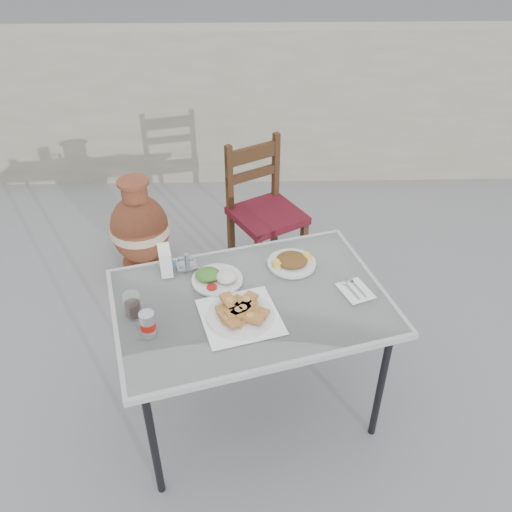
{
  "coord_description": "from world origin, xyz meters",
  "views": [
    {
      "loc": [
        0.01,
        -1.65,
        2.18
      ],
      "look_at": [
        0.06,
        0.13,
        0.88
      ],
      "focal_mm": 38.0,
      "sensor_mm": 36.0,
      "label": 1
    }
  ],
  "objects_px": {
    "soda_can": "(148,324)",
    "napkin_holder": "(165,260)",
    "salad_chopped_plate": "(292,261)",
    "cafe_table": "(251,308)",
    "condiment_caddy": "(187,263)",
    "chair": "(264,211)",
    "pide_plate": "(240,312)",
    "cola_glass": "(133,306)",
    "terracotta_urn": "(140,230)",
    "salad_rice_plate": "(217,277)"
  },
  "relations": [
    {
      "from": "salad_rice_plate",
      "to": "soda_can",
      "type": "height_order",
      "value": "soda_can"
    },
    {
      "from": "condiment_caddy",
      "to": "terracotta_urn",
      "type": "height_order",
      "value": "condiment_caddy"
    },
    {
      "from": "cafe_table",
      "to": "chair",
      "type": "height_order",
      "value": "chair"
    },
    {
      "from": "cafe_table",
      "to": "pide_plate",
      "type": "height_order",
      "value": "pide_plate"
    },
    {
      "from": "soda_can",
      "to": "cola_glass",
      "type": "distance_m",
      "value": 0.14
    },
    {
      "from": "salad_chopped_plate",
      "to": "chair",
      "type": "relative_size",
      "value": 0.25
    },
    {
      "from": "cafe_table",
      "to": "condiment_caddy",
      "type": "bearing_deg",
      "value": 141.82
    },
    {
      "from": "cafe_table",
      "to": "soda_can",
      "type": "bearing_deg",
      "value": -153.18
    },
    {
      "from": "cola_glass",
      "to": "chair",
      "type": "relative_size",
      "value": 0.12
    },
    {
      "from": "cola_glass",
      "to": "soda_can",
      "type": "bearing_deg",
      "value": -56.38
    },
    {
      "from": "soda_can",
      "to": "cafe_table",
      "type": "bearing_deg",
      "value": 26.82
    },
    {
      "from": "pide_plate",
      "to": "cafe_table",
      "type": "bearing_deg",
      "value": 67.35
    },
    {
      "from": "napkin_holder",
      "to": "terracotta_urn",
      "type": "xyz_separation_m",
      "value": [
        -0.31,
        0.94,
        -0.45
      ]
    },
    {
      "from": "cola_glass",
      "to": "napkin_holder",
      "type": "height_order",
      "value": "napkin_holder"
    },
    {
      "from": "cafe_table",
      "to": "salad_rice_plate",
      "type": "relative_size",
      "value": 5.81
    },
    {
      "from": "salad_chopped_plate",
      "to": "terracotta_urn",
      "type": "xyz_separation_m",
      "value": [
        -0.87,
        0.9,
        -0.41
      ]
    },
    {
      "from": "pide_plate",
      "to": "terracotta_urn",
      "type": "distance_m",
      "value": 1.46
    },
    {
      "from": "napkin_holder",
      "to": "chair",
      "type": "bearing_deg",
      "value": 50.14
    },
    {
      "from": "cafe_table",
      "to": "condiment_caddy",
      "type": "xyz_separation_m",
      "value": [
        -0.29,
        0.22,
        0.07
      ]
    },
    {
      "from": "salad_rice_plate",
      "to": "chair",
      "type": "height_order",
      "value": "chair"
    },
    {
      "from": "cola_glass",
      "to": "chair",
      "type": "bearing_deg",
      "value": 64.3
    },
    {
      "from": "salad_chopped_plate",
      "to": "terracotta_urn",
      "type": "bearing_deg",
      "value": 134.12
    },
    {
      "from": "condiment_caddy",
      "to": "terracotta_urn",
      "type": "bearing_deg",
      "value": 113.62
    },
    {
      "from": "cafe_table",
      "to": "terracotta_urn",
      "type": "bearing_deg",
      "value": 121.08
    },
    {
      "from": "salad_chopped_plate",
      "to": "soda_can",
      "type": "distance_m",
      "value": 0.73
    },
    {
      "from": "napkin_holder",
      "to": "chair",
      "type": "height_order",
      "value": "chair"
    },
    {
      "from": "salad_rice_plate",
      "to": "salad_chopped_plate",
      "type": "distance_m",
      "value": 0.35
    },
    {
      "from": "salad_chopped_plate",
      "to": "napkin_holder",
      "type": "height_order",
      "value": "napkin_holder"
    },
    {
      "from": "cola_glass",
      "to": "chair",
      "type": "xyz_separation_m",
      "value": [
        0.57,
        1.19,
        -0.29
      ]
    },
    {
      "from": "pide_plate",
      "to": "chair",
      "type": "relative_size",
      "value": 0.44
    },
    {
      "from": "salad_chopped_plate",
      "to": "cola_glass",
      "type": "height_order",
      "value": "cola_glass"
    },
    {
      "from": "pide_plate",
      "to": "napkin_holder",
      "type": "bearing_deg",
      "value": 137.13
    },
    {
      "from": "cafe_table",
      "to": "terracotta_urn",
      "type": "relative_size",
      "value": 2.01
    },
    {
      "from": "salad_chopped_plate",
      "to": "cafe_table",
      "type": "bearing_deg",
      "value": -128.67
    },
    {
      "from": "chair",
      "to": "terracotta_urn",
      "type": "distance_m",
      "value": 0.79
    },
    {
      "from": "soda_can",
      "to": "cola_glass",
      "type": "bearing_deg",
      "value": 123.62
    },
    {
      "from": "soda_can",
      "to": "napkin_holder",
      "type": "relative_size",
      "value": 0.88
    },
    {
      "from": "soda_can",
      "to": "terracotta_urn",
      "type": "relative_size",
      "value": 0.17
    },
    {
      "from": "cola_glass",
      "to": "napkin_holder",
      "type": "xyz_separation_m",
      "value": [
        0.1,
        0.28,
        0.02
      ]
    },
    {
      "from": "salad_rice_plate",
      "to": "napkin_holder",
      "type": "relative_size",
      "value": 1.82
    },
    {
      "from": "pide_plate",
      "to": "terracotta_urn",
      "type": "relative_size",
      "value": 0.58
    },
    {
      "from": "terracotta_urn",
      "to": "cola_glass",
      "type": "bearing_deg",
      "value": -80.34
    },
    {
      "from": "cola_glass",
      "to": "napkin_holder",
      "type": "relative_size",
      "value": 0.81
    },
    {
      "from": "pide_plate",
      "to": "soda_can",
      "type": "bearing_deg",
      "value": -165.37
    },
    {
      "from": "soda_can",
      "to": "condiment_caddy",
      "type": "relative_size",
      "value": 1.01
    },
    {
      "from": "terracotta_urn",
      "to": "condiment_caddy",
      "type": "bearing_deg",
      "value": -66.38
    },
    {
      "from": "pide_plate",
      "to": "salad_chopped_plate",
      "type": "distance_m",
      "value": 0.42
    },
    {
      "from": "soda_can",
      "to": "napkin_holder",
      "type": "xyz_separation_m",
      "value": [
        0.02,
        0.4,
        0.01
      ]
    },
    {
      "from": "chair",
      "to": "salad_chopped_plate",
      "type": "bearing_deg",
      "value": -114.17
    },
    {
      "from": "cafe_table",
      "to": "condiment_caddy",
      "type": "height_order",
      "value": "condiment_caddy"
    }
  ]
}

